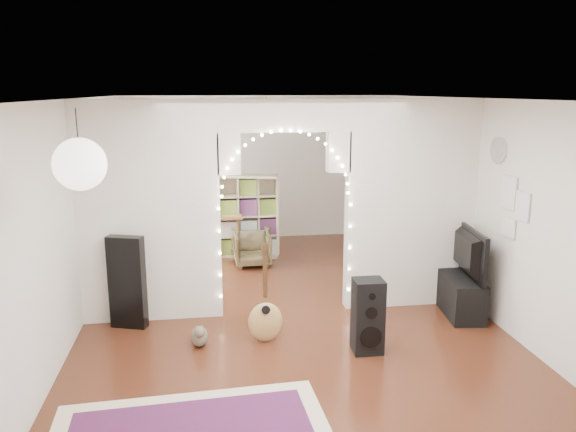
{
  "coord_description": "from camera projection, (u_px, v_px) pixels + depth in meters",
  "views": [
    {
      "loc": [
        -0.97,
        -6.8,
        2.8
      ],
      "look_at": [
        0.09,
        0.3,
        1.18
      ],
      "focal_mm": 35.0,
      "sensor_mm": 36.0,
      "label": 1
    }
  ],
  "objects": [
    {
      "name": "floor",
      "position": [
        284.0,
        310.0,
        7.31
      ],
      "size": [
        7.5,
        7.5,
        0.0
      ],
      "primitive_type": "plane",
      "color": "black",
      "rests_on": "ground"
    },
    {
      "name": "ceiling",
      "position": [
        284.0,
        98.0,
        6.72
      ],
      "size": [
        5.0,
        7.5,
        0.02
      ],
      "primitive_type": "cube",
      "color": "white",
      "rests_on": "wall_back"
    },
    {
      "name": "wall_back",
      "position": [
        256.0,
        168.0,
        10.63
      ],
      "size": [
        5.0,
        0.02,
        2.7
      ],
      "primitive_type": "cube",
      "color": "silver",
      "rests_on": "floor"
    },
    {
      "name": "wall_front",
      "position": [
        372.0,
        335.0,
        3.4
      ],
      "size": [
        5.0,
        0.02,
        2.7
      ],
      "primitive_type": "cube",
      "color": "silver",
      "rests_on": "floor"
    },
    {
      "name": "wall_left",
      "position": [
        76.0,
        215.0,
        6.66
      ],
      "size": [
        0.02,
        7.5,
        2.7
      ],
      "primitive_type": "cube",
      "color": "silver",
      "rests_on": "floor"
    },
    {
      "name": "wall_right",
      "position": [
        472.0,
        203.0,
        7.37
      ],
      "size": [
        0.02,
        7.5,
        2.7
      ],
      "primitive_type": "cube",
      "color": "silver",
      "rests_on": "floor"
    },
    {
      "name": "divider_wall",
      "position": [
        284.0,
        203.0,
        7.0
      ],
      "size": [
        5.0,
        0.2,
        2.7
      ],
      "color": "silver",
      "rests_on": "floor"
    },
    {
      "name": "fairy_lights",
      "position": [
        286.0,
        195.0,
        6.85
      ],
      "size": [
        1.64,
        0.04,
        1.6
      ],
      "primitive_type": null,
      "color": "#FFEABF",
      "rests_on": "divider_wall"
    },
    {
      "name": "window",
      "position": [
        104.0,
        179.0,
        8.36
      ],
      "size": [
        0.04,
        1.2,
        1.4
      ],
      "primitive_type": "cube",
      "color": "white",
      "rests_on": "wall_left"
    },
    {
      "name": "wall_clock",
      "position": [
        499.0,
        150.0,
        6.63
      ],
      "size": [
        0.03,
        0.31,
        0.31
      ],
      "primitive_type": "cylinder",
      "rotation": [
        0.0,
        1.57,
        0.0
      ],
      "color": "white",
      "rests_on": "wall_right"
    },
    {
      "name": "picture_frames",
      "position": [
        512.0,
        207.0,
        6.37
      ],
      "size": [
        0.02,
        0.5,
        0.7
      ],
      "primitive_type": null,
      "color": "white",
      "rests_on": "wall_right"
    },
    {
      "name": "paper_lantern",
      "position": [
        80.0,
        164.0,
        4.23
      ],
      "size": [
        0.4,
        0.4,
        0.4
      ],
      "primitive_type": "sphere",
      "color": "white",
      "rests_on": "ceiling"
    },
    {
      "name": "ceiling_fan",
      "position": [
        266.0,
        116.0,
        8.71
      ],
      "size": [
        1.1,
        1.1,
        0.3
      ],
      "primitive_type": null,
      "color": "gold",
      "rests_on": "ceiling"
    },
    {
      "name": "guitar_case",
      "position": [
        127.0,
        282.0,
        6.67
      ],
      "size": [
        0.45,
        0.27,
        1.13
      ],
      "primitive_type": "cube",
      "rotation": [
        0.0,
        0.0,
        -0.32
      ],
      "color": "black",
      "rests_on": "floor"
    },
    {
      "name": "acoustic_guitar",
      "position": [
        265.0,
        306.0,
        6.29
      ],
      "size": [
        0.4,
        0.16,
        0.98
      ],
      "rotation": [
        0.0,
        0.0,
        0.07
      ],
      "color": "tan",
      "rests_on": "floor"
    },
    {
      "name": "tabby_cat",
      "position": [
        200.0,
        336.0,
        6.26
      ],
      "size": [
        0.2,
        0.45,
        0.3
      ],
      "rotation": [
        0.0,
        0.0,
        0.05
      ],
      "color": "brown",
      "rests_on": "floor"
    },
    {
      "name": "floor_speaker",
      "position": [
        368.0,
        316.0,
        6.06
      ],
      "size": [
        0.32,
        0.29,
        0.82
      ],
      "rotation": [
        0.0,
        0.0,
        -0.02
      ],
      "color": "black",
      "rests_on": "floor"
    },
    {
      "name": "media_console",
      "position": [
        459.0,
        294.0,
        7.18
      ],
      "size": [
        0.52,
        1.04,
        0.5
      ],
      "primitive_type": "cube",
      "rotation": [
        0.0,
        0.0,
        -0.12
      ],
      "color": "black",
      "rests_on": "floor"
    },
    {
      "name": "tv",
      "position": [
        462.0,
        252.0,
        7.06
      ],
      "size": [
        0.27,
        1.08,
        0.62
      ],
      "primitive_type": "imported",
      "rotation": [
        0.0,
        0.0,
        1.45
      ],
      "color": "black",
      "rests_on": "media_console"
    },
    {
      "name": "bookcase",
      "position": [
        238.0,
        215.0,
        9.58
      ],
      "size": [
        1.41,
        0.66,
        1.41
      ],
      "primitive_type": "cube",
      "rotation": [
        0.0,
        0.0,
        -0.24
      ],
      "color": "tan",
      "rests_on": "floor"
    },
    {
      "name": "dining_table",
      "position": [
        206.0,
        217.0,
        9.56
      ],
      "size": [
        1.21,
        0.82,
        0.76
      ],
      "rotation": [
        0.0,
        0.0,
        0.02
      ],
      "color": "brown",
      "rests_on": "floor"
    },
    {
      "name": "flower_vase",
      "position": [
        205.0,
        207.0,
        9.52
      ],
      "size": [
        0.19,
        0.19,
        0.19
      ],
      "primitive_type": "imported",
      "rotation": [
        0.0,
        0.0,
        0.02
      ],
      "color": "silver",
      "rests_on": "dining_table"
    },
    {
      "name": "dining_chair_left",
      "position": [
        252.0,
        249.0,
        9.13
      ],
      "size": [
        0.58,
        0.59,
        0.53
      ],
      "primitive_type": "imported",
      "rotation": [
        0.0,
        0.0,
        0.02
      ],
      "color": "#4B3F25",
      "rests_on": "floor"
    },
    {
      "name": "dining_chair_right",
      "position": [
        248.0,
        241.0,
        9.61
      ],
      "size": [
        0.75,
        0.76,
        0.56
      ],
      "primitive_type": "imported",
      "rotation": [
        0.0,
        0.0,
        0.3
      ],
      "color": "#4B3F25",
      "rests_on": "floor"
    }
  ]
}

